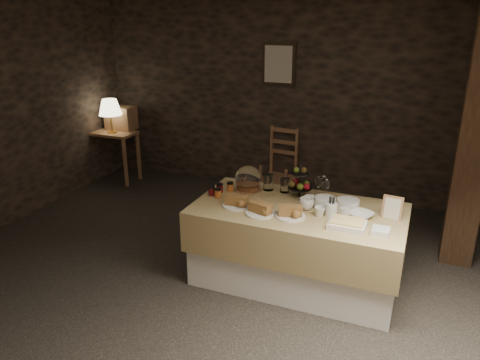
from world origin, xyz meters
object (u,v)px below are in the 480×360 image
at_px(console_table, 112,140).
at_px(fruit_stand, 300,184).
at_px(timber_column, 476,137).
at_px(buffet_table, 297,239).
at_px(table_lamp, 110,108).
at_px(wine_rack, 121,118).
at_px(chair, 280,166).

height_order(console_table, fruit_stand, fruit_stand).
height_order(console_table, timber_column, timber_column).
distance_m(buffet_table, console_table, 3.67).
relative_size(console_table, table_lamp, 1.54).
height_order(buffet_table, fruit_stand, fruit_stand).
distance_m(console_table, wine_rack, 0.35).
bearing_deg(buffet_table, table_lamp, 153.51).
bearing_deg(chair, console_table, -164.90).
relative_size(wine_rack, timber_column, 0.16).
distance_m(wine_rack, timber_column, 4.72).
height_order(chair, fruit_stand, fruit_stand).
bearing_deg(chair, wine_rack, -168.93).
xyz_separation_m(table_lamp, timber_column, (4.63, -0.59, 0.19)).
xyz_separation_m(chair, fruit_stand, (0.76, -1.79, 0.47)).
bearing_deg(table_lamp, console_table, 135.00).
bearing_deg(console_table, timber_column, -7.83).
relative_size(buffet_table, timber_column, 0.72).
relative_size(table_lamp, wine_rack, 1.15).
height_order(wine_rack, fruit_stand, wine_rack).
relative_size(console_table, timber_column, 0.29).
bearing_deg(console_table, chair, 9.47).
bearing_deg(fruit_stand, chair, 112.92).
xyz_separation_m(buffet_table, timber_column, (1.41, 1.01, 0.87)).
xyz_separation_m(console_table, timber_column, (4.68, -0.64, 0.68)).
height_order(chair, timber_column, timber_column).
height_order(buffet_table, timber_column, timber_column).
relative_size(wine_rack, fruit_stand, 1.30).
bearing_deg(buffet_table, chair, 111.75).
bearing_deg(chair, buffet_table, -62.63).
height_order(wine_rack, chair, wine_rack).
bearing_deg(chair, table_lamp, -163.55).
distance_m(console_table, chair, 2.49).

